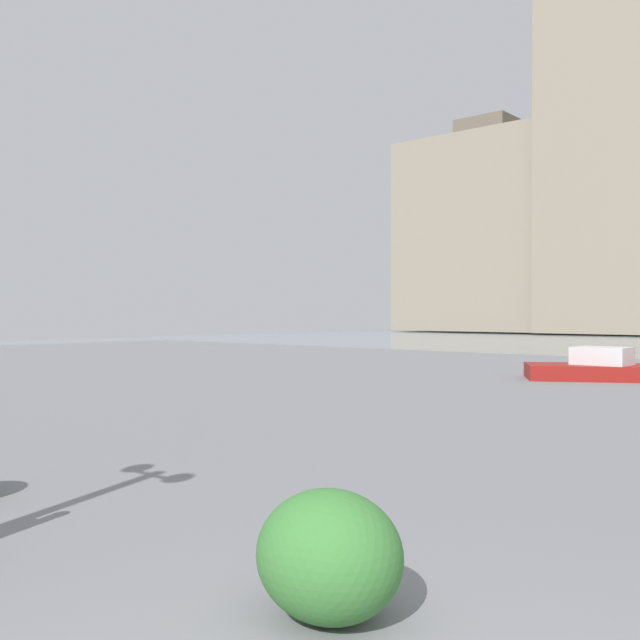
{
  "coord_description": "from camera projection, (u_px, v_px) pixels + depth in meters",
  "views": [
    {
      "loc": [
        -1.22,
        1.47,
        1.66
      ],
      "look_at": [
        6.64,
        -7.61,
        1.56
      ],
      "focal_mm": 39.69,
      "sensor_mm": 36.0,
      "label": 1
    }
  ],
  "objects": [
    {
      "name": "building_highrise",
      "position": [
        487.0,
        235.0,
        71.97
      ],
      "size": [
        15.25,
        12.37,
        21.43
      ],
      "color": "gray",
      "rests_on": "ground"
    },
    {
      "name": "building_annex",
      "position": [
        617.0,
        126.0,
        61.69
      ],
      "size": [
        10.95,
        10.38,
        38.3
      ],
      "color": "gray",
      "rests_on": "ground"
    },
    {
      "name": "boat",
      "position": [
        602.0,
        371.0,
        17.87
      ],
      "size": [
        3.97,
        3.24,
        0.95
      ],
      "color": "maroon",
      "rests_on": "ground"
    },
    {
      "name": "shrub_round",
      "position": [
        329.0,
        555.0,
        3.83
      ],
      "size": [
        0.84,
        0.75,
        0.71
      ],
      "color": "#387533",
      "rests_on": "ground"
    }
  ]
}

